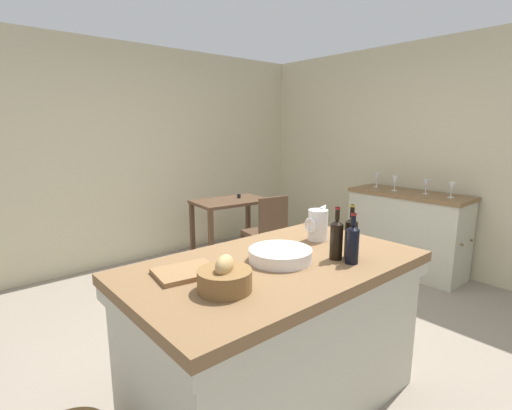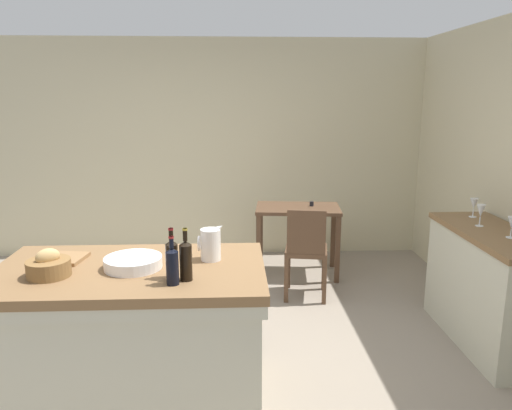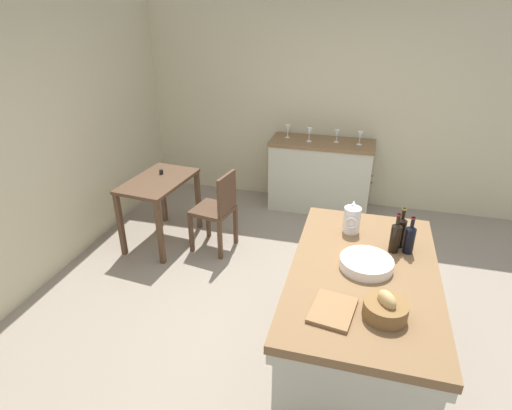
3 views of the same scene
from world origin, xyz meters
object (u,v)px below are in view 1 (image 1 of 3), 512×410
(pitcher, at_px, (318,225))
(cutting_board, at_px, (186,272))
(wine_bottle_green, at_px, (352,243))
(wine_glass_far_left, at_px, (452,187))
(writing_desk, at_px, (231,210))
(side_cabinet, at_px, (407,231))
(wine_glass_right, at_px, (377,178))
(bread_basket, at_px, (225,278))
(wash_bowl, at_px, (280,255))
(wine_glass_left, at_px, (426,184))
(wine_glass_middle, at_px, (395,180))
(island_table, at_px, (275,329))
(wooden_chair, at_px, (267,232))
(wine_bottle_amber, at_px, (336,238))
(wine_bottle_dark, at_px, (351,236))

(pitcher, height_order, cutting_board, pitcher)
(wine_bottle_green, height_order, wine_glass_far_left, wine_bottle_green)
(wine_bottle_green, bearing_deg, writing_desk, 67.37)
(side_cabinet, relative_size, wine_glass_far_left, 8.00)
(wine_glass_far_left, relative_size, wine_glass_right, 1.00)
(bread_basket, xyz_separation_m, wine_glass_right, (3.14, 1.19, 0.08))
(side_cabinet, bearing_deg, bread_basket, -166.67)
(wash_bowl, relative_size, wine_glass_left, 2.25)
(bread_basket, height_order, cutting_board, bread_basket)
(cutting_board, height_order, wine_glass_right, wine_glass_right)
(side_cabinet, xyz_separation_m, pitcher, (-2.16, -0.49, 0.54))
(wine_glass_middle, height_order, wine_glass_right, wine_glass_middle)
(writing_desk, bearing_deg, side_cabinet, -51.05)
(wash_bowl, xyz_separation_m, wine_glass_far_left, (2.62, 0.17, 0.10))
(wash_bowl, bearing_deg, island_table, 166.78)
(wine_glass_far_left, height_order, wine_glass_middle, wine_glass_middle)
(wash_bowl, relative_size, wine_glass_far_left, 2.16)
(island_table, distance_m, side_cabinet, 2.73)
(side_cabinet, height_order, wooden_chair, side_cabinet)
(wooden_chair, bearing_deg, wine_bottle_green, -119.57)
(bread_basket, bearing_deg, side_cabinet, 13.33)
(side_cabinet, height_order, wine_bottle_amber, wine_bottle_amber)
(side_cabinet, bearing_deg, wine_bottle_dark, -159.87)
(wine_bottle_green, bearing_deg, island_table, 136.54)
(wash_bowl, bearing_deg, pitcher, 15.54)
(bread_basket, distance_m, wine_glass_right, 3.36)
(wash_bowl, height_order, wine_glass_left, wine_glass_left)
(island_table, height_order, wine_glass_left, wine_glass_left)
(wine_glass_middle, distance_m, wine_glass_right, 0.31)
(wine_glass_left, distance_m, wine_glass_right, 0.62)
(side_cabinet, relative_size, wash_bowl, 3.71)
(cutting_board, bearing_deg, wine_bottle_amber, -24.80)
(bread_basket, bearing_deg, cutting_board, 96.83)
(pitcher, height_order, wine_glass_right, pitcher)
(cutting_board, height_order, wine_glass_left, wine_glass_left)
(wooden_chair, bearing_deg, cutting_board, -142.78)
(island_table, xyz_separation_m, side_cabinet, (2.66, 0.61, -0.02))
(wooden_chair, xyz_separation_m, wine_glass_middle, (1.27, -0.77, 0.54))
(pitcher, distance_m, wine_glass_far_left, 2.15)
(wine_bottle_dark, bearing_deg, island_table, 148.78)
(side_cabinet, bearing_deg, island_table, -167.07)
(pitcher, bearing_deg, wine_bottle_amber, -123.69)
(pitcher, bearing_deg, wooden_chair, 59.28)
(wine_glass_middle, bearing_deg, side_cabinet, -74.38)
(wine_bottle_dark, xyz_separation_m, wine_glass_far_left, (2.27, 0.39, 0.01))
(bread_basket, height_order, wine_glass_right, wine_glass_right)
(wine_glass_middle, bearing_deg, cutting_board, -168.86)
(wooden_chair, xyz_separation_m, wine_bottle_green, (-1.04, -1.84, 0.52))
(writing_desk, xyz_separation_m, wine_bottle_dark, (-0.98, -2.45, 0.39))
(wine_bottle_amber, bearing_deg, wine_glass_left, 14.77)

